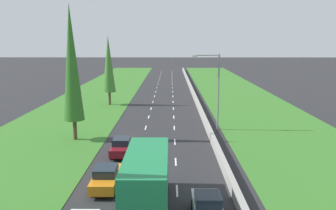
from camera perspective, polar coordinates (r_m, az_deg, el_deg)
name	(u,v)px	position (r m, az deg, el deg)	size (l,w,h in m)	color
ground_plane	(163,99)	(63.15, -0.77, 1.00)	(300.00, 300.00, 0.00)	#28282B
grass_verge_left	(94,99)	(64.65, -12.05, 1.00)	(14.00, 140.00, 0.04)	#387528
grass_verge_right	(242,99)	(64.48, 12.09, 0.98)	(14.00, 140.00, 0.04)	#387528
median_barrier	(195,97)	(63.23, 4.40, 1.37)	(0.44, 120.00, 0.85)	#9E9B93
lane_markings	(163,99)	(63.15, -0.77, 1.00)	(3.64, 116.00, 0.01)	white
silver_hatchback_right_lane	(207,207)	(21.69, 6.43, -16.21)	(1.74, 3.90, 1.72)	silver
orange_sedan_left_lane	(106,177)	(26.12, -10.07, -11.55)	(1.82, 4.50, 1.64)	orange
maroon_sedan_left_lane	(122,146)	(33.03, -7.55, -6.70)	(1.82, 4.50, 1.64)	maroon
green_box_truck_centre_lane	(148,182)	(21.50, -3.36, -12.45)	(2.46, 9.40, 4.18)	black
poplar_tree_second	(72,63)	(37.58, -15.52, 6.60)	(2.16, 2.16, 14.30)	#4C3823
poplar_tree_third	(109,64)	(57.41, -9.71, 6.61)	(2.08, 2.08, 11.29)	#4C3823
street_light_mast	(215,86)	(41.02, 7.78, 3.03)	(3.20, 0.28, 9.00)	gray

